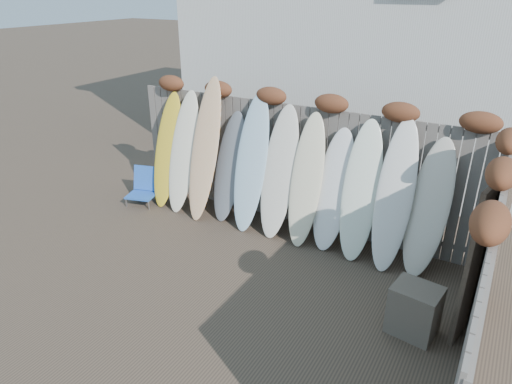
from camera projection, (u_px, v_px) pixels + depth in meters
The scene contains 18 objects.
ground at pixel (210, 295), 5.93m from camera, with size 80.00×80.00×0.00m, color #493A2D.
back_fence at pixel (297, 156), 7.30m from camera, with size 6.05×0.28×2.24m.
right_fence at pixel (480, 280), 4.29m from camera, with size 0.28×4.40×2.24m.
house at pixel (404, 10), 9.49m from camera, with size 8.50×5.50×6.33m.
beach_chair at pixel (144, 187), 8.37m from camera, with size 0.61×0.63×0.65m.
wooden_crate at pixel (414, 310), 5.19m from camera, with size 0.52×0.43×0.60m, color #6A604F.
lattice_panel at pixel (485, 252), 5.12m from camera, with size 0.05×1.25×1.88m, color brown.
surfboard_0 at pixel (167, 150), 8.10m from camera, with size 0.52×0.07×2.07m, color yellow.
surfboard_1 at pixel (183, 152), 7.89m from camera, with size 0.54×0.07×2.15m, color white.
surfboard_2 at pixel (205, 150), 7.60m from camera, with size 0.51×0.07×2.43m, color #FBB781.
surfboard_3 at pixel (229, 167), 7.60m from camera, with size 0.53×0.07×1.88m, color slate.
surfboard_4 at pixel (251, 163), 7.28m from camera, with size 0.53×0.07×2.25m, color #A2C8E0.
surfboard_5 at pixel (279, 172), 7.08m from camera, with size 0.55×0.07×2.12m, color silver.
surfboard_6 at pixel (306, 180), 6.86m from camera, with size 0.49×0.07×2.06m, color #EFE6C0.
surfboard_7 at pixel (333, 190), 6.76m from camera, with size 0.54×0.07×1.87m, color white.
surfboard_8 at pixel (361, 191), 6.50m from camera, with size 0.53×0.07×2.07m, color white.
surfboard_9 at pixel (395, 196), 6.24m from camera, with size 0.50×0.07×2.16m, color white.
surfboard_10 at pixel (429, 209), 6.12m from camera, with size 0.54×0.07×1.95m, color beige.
Camera 1 is at (2.95, -3.88, 3.67)m, focal length 32.00 mm.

